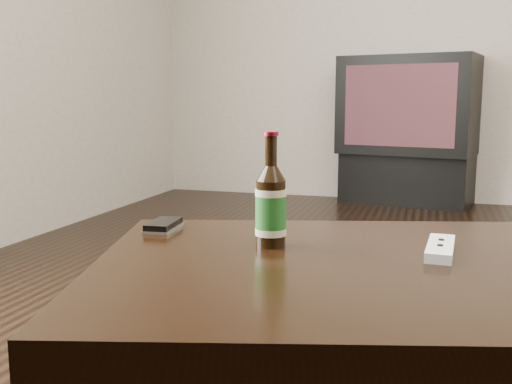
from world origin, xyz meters
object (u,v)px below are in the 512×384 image
(beer_bottle, at_px, (271,206))
(remote, at_px, (440,248))
(coffee_table, at_px, (444,296))
(tv_stand, at_px, (407,178))
(phone, at_px, (163,226))
(tv, at_px, (410,105))

(beer_bottle, bearing_deg, remote, 6.42)
(coffee_table, bearing_deg, beer_bottle, 174.75)
(tv_stand, height_order, remote, remote)
(tv_stand, xyz_separation_m, phone, (-0.36, -3.26, 0.29))
(tv_stand, xyz_separation_m, beer_bottle, (-0.10, -3.33, 0.36))
(tv, bearing_deg, coffee_table, -73.99)
(remote, bearing_deg, tv, 96.66)
(phone, distance_m, remote, 0.58)
(tv_stand, bearing_deg, coffee_table, -73.99)
(tv_stand, xyz_separation_m, tv, (-0.00, -0.00, 0.52))
(tv_stand, xyz_separation_m, remote, (0.22, -3.30, 0.29))
(tv_stand, distance_m, remote, 3.32)
(tv, xyz_separation_m, coffee_table, (0.23, -3.36, -0.30))
(tv_stand, distance_m, phone, 3.30)
(beer_bottle, relative_size, phone, 1.93)
(tv_stand, height_order, coffee_table, coffee_table)
(tv, height_order, coffee_table, tv)
(beer_bottle, xyz_separation_m, remote, (0.32, 0.04, -0.07))
(phone, xyz_separation_m, remote, (0.58, -0.04, 0.00))
(remote, bearing_deg, phone, 179.42)
(tv_stand, relative_size, coffee_table, 0.65)
(coffee_table, xyz_separation_m, beer_bottle, (-0.33, 0.03, 0.14))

